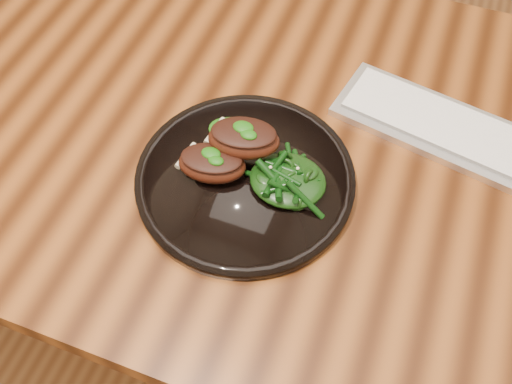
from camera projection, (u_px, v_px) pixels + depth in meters
desk at (269, 161)px, 0.93m from camera, size 1.60×0.80×0.75m
plate at (245, 178)px, 0.80m from camera, size 0.31×0.31×0.02m
lamb_chop_front at (212, 163)px, 0.78m from camera, size 0.10×0.08×0.04m
lamb_chop_back at (243, 138)px, 0.78m from camera, size 0.11×0.08×0.04m
herb_smear at (237, 133)px, 0.83m from camera, size 0.09×0.06×0.01m
greens_heap at (288, 177)px, 0.77m from camera, size 0.11×0.10×0.04m
keyboard at (467, 137)px, 0.84m from camera, size 0.41×0.19×0.02m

